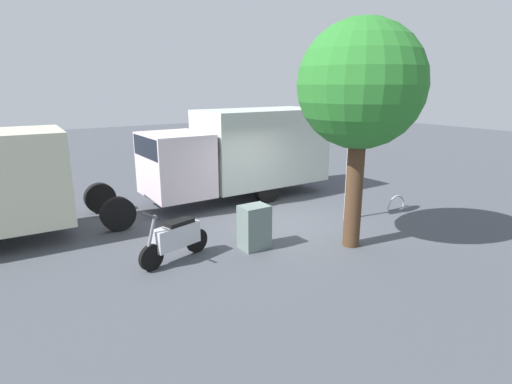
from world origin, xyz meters
TOP-DOWN VIEW (x-y plane):
  - ground_plane at (0.00, 0.00)m, footprint 60.00×60.00m
  - box_truck_near at (-0.38, -2.99)m, footprint 7.86×2.23m
  - motorcycle at (3.38, 0.61)m, footprint 1.77×0.75m
  - stop_sign at (-1.74, 0.66)m, footprint 0.71×0.33m
  - street_tree at (-0.44, 2.12)m, footprint 2.80×2.80m
  - utility_cabinet at (1.59, 0.98)m, footprint 0.66×0.52m
  - bike_rack_hoop at (-3.85, 0.77)m, footprint 0.85×0.08m

SIDE VIEW (x-z plane):
  - ground_plane at x=0.00m, z-range 0.00..0.00m
  - bike_rack_hoop at x=-3.85m, z-range -0.43..0.43m
  - utility_cabinet at x=1.59m, z-range 0.00..1.04m
  - motorcycle at x=3.38m, z-range -0.08..1.12m
  - box_truck_near at x=-0.38m, z-range 0.15..3.10m
  - stop_sign at x=-1.74m, z-range 0.47..3.33m
  - street_tree at x=-0.44m, z-range 1.13..6.27m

